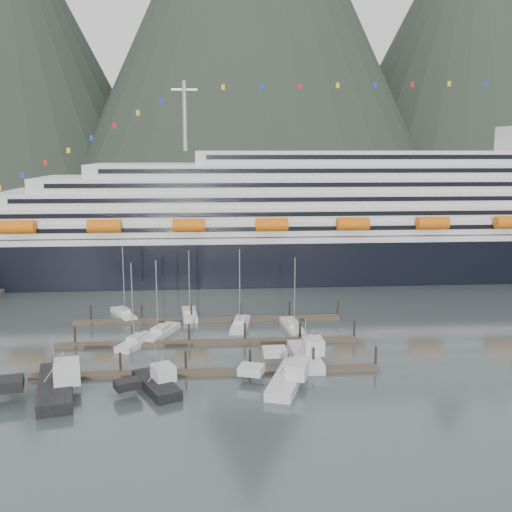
% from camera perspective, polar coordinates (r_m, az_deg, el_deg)
% --- Properties ---
extents(ground, '(1600.00, 1600.00, 0.00)m').
position_cam_1_polar(ground, '(94.13, -1.54, -8.88)').
color(ground, '#475454').
rests_on(ground, ground).
extents(mountains, '(870.00, 440.00, 420.00)m').
position_cam_1_polar(mountains, '(692.66, 0.47, 21.17)').
color(mountains, black).
rests_on(mountains, ground).
extents(cruise_ship, '(210.00, 30.40, 50.30)m').
position_cam_1_polar(cruise_ship, '(149.03, 9.00, 2.83)').
color(cruise_ship, black).
rests_on(cruise_ship, ground).
extents(dock_near, '(48.18, 2.28, 3.20)m').
position_cam_1_polar(dock_near, '(84.58, -4.60, -10.93)').
color(dock_near, '#42362B').
rests_on(dock_near, ground).
extents(dock_mid, '(48.18, 2.28, 3.20)m').
position_cam_1_polar(dock_mid, '(96.83, -4.57, -8.17)').
color(dock_mid, '#42362B').
rests_on(dock_mid, ground).
extents(dock_far, '(48.18, 2.28, 3.20)m').
position_cam_1_polar(dock_far, '(109.25, -4.55, -6.03)').
color(dock_far, '#42362B').
rests_on(dock_far, ground).
extents(sailboat_a, '(6.06, 9.36, 13.89)m').
position_cam_1_polar(sailboat_a, '(97.82, -11.28, -8.07)').
color(sailboat_a, silver).
rests_on(sailboat_a, ground).
extents(sailboat_b, '(6.23, 10.45, 13.43)m').
position_cam_1_polar(sailboat_b, '(101.88, -9.07, -7.26)').
color(sailboat_b, silver).
rests_on(sailboat_b, ground).
extents(sailboat_c, '(4.13, 9.75, 14.46)m').
position_cam_1_polar(sailboat_c, '(105.15, -1.49, -6.58)').
color(sailboat_c, silver).
rests_on(sailboat_c, ground).
extents(sailboat_d, '(3.42, 10.81, 13.27)m').
position_cam_1_polar(sailboat_d, '(103.77, 3.53, -6.83)').
color(sailboat_d, silver).
rests_on(sailboat_d, ground).
extents(sailboat_e, '(6.08, 9.55, 13.70)m').
position_cam_1_polar(sailboat_e, '(114.20, -12.50, -5.47)').
color(sailboat_e, silver).
rests_on(sailboat_e, ground).
extents(sailboat_f, '(3.28, 9.05, 13.07)m').
position_cam_1_polar(sailboat_f, '(112.24, -6.34, -5.56)').
color(sailboat_f, silver).
rests_on(sailboat_f, ground).
extents(trawler_a, '(11.51, 15.49, 8.27)m').
position_cam_1_polar(trawler_a, '(82.12, -18.70, -11.59)').
color(trawler_a, black).
rests_on(trawler_a, ground).
extents(trawler_b, '(8.96, 10.49, 6.50)m').
position_cam_1_polar(trawler_b, '(80.07, -9.56, -11.86)').
color(trawler_b, black).
rests_on(trawler_b, ground).
extents(trawler_c, '(10.31, 13.43, 6.63)m').
position_cam_1_polar(trawler_c, '(80.93, 2.90, -11.48)').
color(trawler_c, silver).
rests_on(trawler_c, ground).
extents(trawler_d, '(8.88, 12.00, 7.09)m').
position_cam_1_polar(trawler_d, '(89.17, 4.60, -9.39)').
color(trawler_d, silver).
rests_on(trawler_d, ground).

